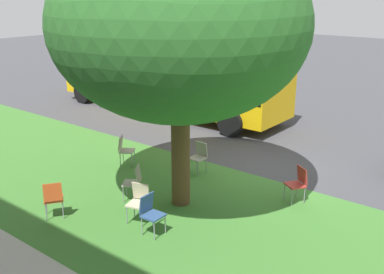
# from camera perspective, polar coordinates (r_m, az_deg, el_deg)

# --- Properties ---
(ground) EXTENTS (80.00, 80.00, 0.00)m
(ground) POSITION_cam_1_polar(r_m,az_deg,el_deg) (13.01, 8.34, -4.47)
(ground) COLOR #424247
(grass_verge) EXTENTS (48.00, 6.00, 0.01)m
(grass_verge) POSITION_cam_1_polar(r_m,az_deg,el_deg) (10.60, -0.57, -9.71)
(grass_verge) COLOR #3D752D
(grass_verge) RESTS_ON ground
(street_tree) EXTENTS (5.62, 5.62, 6.26)m
(street_tree) POSITION_cam_1_polar(r_m,az_deg,el_deg) (10.06, -1.56, 13.64)
(street_tree) COLOR brown
(street_tree) RESTS_ON ground
(chair_0) EXTENTS (0.58, 0.58, 0.88)m
(chair_0) POSITION_cam_1_polar(r_m,az_deg,el_deg) (13.43, -8.43, -1.39)
(chair_0) COLOR #ADA393
(chair_0) RESTS_ON ground
(chair_1) EXTENTS (0.52, 0.52, 0.88)m
(chair_1) POSITION_cam_1_polar(r_m,az_deg,el_deg) (10.20, -6.65, -7.77)
(chair_1) COLOR beige
(chair_1) RESTS_ON ground
(chair_2) EXTENTS (0.57, 0.58, 0.88)m
(chair_2) POSITION_cam_1_polar(r_m,az_deg,el_deg) (11.32, 13.07, -5.44)
(chair_2) COLOR #B7332D
(chair_2) RESTS_ON ground
(chair_3) EXTENTS (0.44, 0.44, 0.88)m
(chair_3) POSITION_cam_1_polar(r_m,az_deg,el_deg) (9.68, -5.20, -9.22)
(chair_3) COLOR #335184
(chair_3) RESTS_ON ground
(chair_4) EXTENTS (0.58, 0.57, 0.88)m
(chair_4) POSITION_cam_1_polar(r_m,az_deg,el_deg) (11.18, -7.22, -5.40)
(chair_4) COLOR #ADA393
(chair_4) RESTS_ON ground
(chair_5) EXTENTS (0.58, 0.58, 0.88)m
(chair_5) POSITION_cam_1_polar(r_m,az_deg,el_deg) (10.71, -16.93, -7.17)
(chair_5) COLOR #C64C1E
(chair_5) RESTS_ON ground
(chair_6) EXTENTS (0.44, 0.45, 0.88)m
(chair_6) POSITION_cam_1_polar(r_m,az_deg,el_deg) (12.75, 0.87, -2.25)
(chair_6) COLOR #ADA393
(chair_6) RESTS_ON ground
(school_bus) EXTENTS (10.40, 2.80, 2.88)m
(school_bus) POSITION_cam_1_polar(r_m,az_deg,el_deg) (19.02, -3.09, 8.37)
(school_bus) COLOR yellow
(school_bus) RESTS_ON ground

